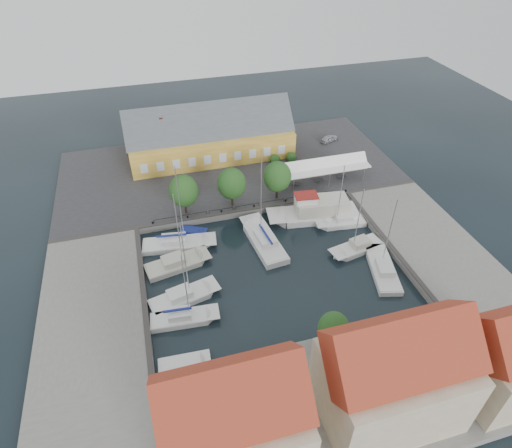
{
  "coord_description": "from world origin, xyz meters",
  "views": [
    {
      "loc": [
        -12.85,
        -39.4,
        38.81
      ],
      "look_at": [
        0.0,
        6.0,
        1.5
      ],
      "focal_mm": 30.0,
      "sensor_mm": 36.0,
      "label": 1
    }
  ],
  "objects_px": {
    "warehouse": "(207,137)",
    "launch_sw": "(184,365)",
    "west_boat_c": "(183,298)",
    "launch_nw": "(193,232)",
    "east_boat_b": "(357,248)",
    "east_boat_c": "(383,271)",
    "tent_canopy": "(326,167)",
    "car_red": "(191,186)",
    "east_boat_a": "(341,223)",
    "west_boat_b": "(177,265)",
    "trawler": "(317,212)",
    "west_boat_d": "(183,319)",
    "car_silver": "(329,138)",
    "west_boat_a": "(178,244)",
    "center_sailboat": "(264,241)"
  },
  "relations": [
    {
      "from": "west_boat_a",
      "to": "west_boat_d",
      "type": "bearing_deg",
      "value": -94.84
    },
    {
      "from": "tent_canopy",
      "to": "car_red",
      "type": "distance_m",
      "value": 21.7
    },
    {
      "from": "car_red",
      "to": "east_boat_b",
      "type": "relative_size",
      "value": 0.37
    },
    {
      "from": "launch_sw",
      "to": "warehouse",
      "type": "bearing_deg",
      "value": 75.71
    },
    {
      "from": "car_silver",
      "to": "launch_sw",
      "type": "distance_m",
      "value": 52.01
    },
    {
      "from": "car_red",
      "to": "launch_nw",
      "type": "bearing_deg",
      "value": -101.55
    },
    {
      "from": "trawler",
      "to": "launch_sw",
      "type": "height_order",
      "value": "trawler"
    },
    {
      "from": "car_red",
      "to": "warehouse",
      "type": "bearing_deg",
      "value": 62.44
    },
    {
      "from": "east_boat_a",
      "to": "west_boat_c",
      "type": "distance_m",
      "value": 25.66
    },
    {
      "from": "tent_canopy",
      "to": "launch_nw",
      "type": "relative_size",
      "value": 3.34
    },
    {
      "from": "east_boat_a",
      "to": "west_boat_c",
      "type": "relative_size",
      "value": 0.92
    },
    {
      "from": "trawler",
      "to": "launch_sw",
      "type": "bearing_deg",
      "value": -138.99
    },
    {
      "from": "car_silver",
      "to": "west_boat_a",
      "type": "relative_size",
      "value": 0.28
    },
    {
      "from": "tent_canopy",
      "to": "west_boat_b",
      "type": "height_order",
      "value": "west_boat_b"
    },
    {
      "from": "east_boat_b",
      "to": "west_boat_b",
      "type": "bearing_deg",
      "value": 171.71
    },
    {
      "from": "trawler",
      "to": "launch_nw",
      "type": "height_order",
      "value": "trawler"
    },
    {
      "from": "tent_canopy",
      "to": "west_boat_a",
      "type": "relative_size",
      "value": 1.06
    },
    {
      "from": "car_red",
      "to": "trawler",
      "type": "relative_size",
      "value": 0.28
    },
    {
      "from": "car_red",
      "to": "launch_sw",
      "type": "distance_m",
      "value": 31.22
    },
    {
      "from": "trawler",
      "to": "west_boat_d",
      "type": "distance_m",
      "value": 25.95
    },
    {
      "from": "car_silver",
      "to": "launch_nw",
      "type": "height_order",
      "value": "car_silver"
    },
    {
      "from": "west_boat_b",
      "to": "tent_canopy",
      "type": "bearing_deg",
      "value": 25.59
    },
    {
      "from": "car_silver",
      "to": "launch_nw",
      "type": "relative_size",
      "value": 0.88
    },
    {
      "from": "warehouse",
      "to": "car_red",
      "type": "xyz_separation_m",
      "value": [
        -4.75,
        -10.51,
        -2.78
      ]
    },
    {
      "from": "warehouse",
      "to": "launch_sw",
      "type": "distance_m",
      "value": 42.7
    },
    {
      "from": "east_boat_b",
      "to": "launch_nw",
      "type": "bearing_deg",
      "value": 154.9
    },
    {
      "from": "east_boat_c",
      "to": "west_boat_c",
      "type": "height_order",
      "value": "west_boat_c"
    },
    {
      "from": "west_boat_b",
      "to": "west_boat_c",
      "type": "height_order",
      "value": "west_boat_b"
    },
    {
      "from": "warehouse",
      "to": "east_boat_a",
      "type": "height_order",
      "value": "warehouse"
    },
    {
      "from": "tent_canopy",
      "to": "west_boat_c",
      "type": "xyz_separation_m",
      "value": [
        -25.82,
        -18.35,
        -3.42
      ]
    },
    {
      "from": "west_boat_a",
      "to": "launch_sw",
      "type": "height_order",
      "value": "west_boat_a"
    },
    {
      "from": "center_sailboat",
      "to": "west_boat_d",
      "type": "distance_m",
      "value": 16.36
    },
    {
      "from": "trawler",
      "to": "east_boat_b",
      "type": "bearing_deg",
      "value": -72.54
    },
    {
      "from": "west_boat_c",
      "to": "launch_nw",
      "type": "distance_m",
      "value": 12.68
    },
    {
      "from": "west_boat_a",
      "to": "launch_nw",
      "type": "relative_size",
      "value": 3.14
    },
    {
      "from": "east_boat_b",
      "to": "east_boat_c",
      "type": "height_order",
      "value": "east_boat_c"
    },
    {
      "from": "west_boat_c",
      "to": "west_boat_d",
      "type": "relative_size",
      "value": 1.09
    },
    {
      "from": "east_boat_b",
      "to": "west_boat_d",
      "type": "height_order",
      "value": "east_boat_b"
    },
    {
      "from": "east_boat_b",
      "to": "east_boat_c",
      "type": "distance_m",
      "value": 4.97
    },
    {
      "from": "west_boat_a",
      "to": "west_boat_b",
      "type": "relative_size",
      "value": 1.13
    },
    {
      "from": "tent_canopy",
      "to": "launch_sw",
      "type": "relative_size",
      "value": 2.53
    },
    {
      "from": "tent_canopy",
      "to": "car_red",
      "type": "height_order",
      "value": "tent_canopy"
    },
    {
      "from": "car_red",
      "to": "east_boat_a",
      "type": "xyz_separation_m",
      "value": [
        19.83,
        -13.46,
        -1.39
      ]
    },
    {
      "from": "car_red",
      "to": "west_boat_b",
      "type": "height_order",
      "value": "west_boat_b"
    },
    {
      "from": "launch_sw",
      "to": "launch_nw",
      "type": "xyz_separation_m",
      "value": [
        4.36,
        21.24,
        -0.0
      ]
    },
    {
      "from": "west_boat_c",
      "to": "car_red",
      "type": "bearing_deg",
      "value": 78.34
    },
    {
      "from": "car_red",
      "to": "west_boat_d",
      "type": "xyz_separation_m",
      "value": [
        -4.93,
        -24.84,
        -1.38
      ]
    },
    {
      "from": "west_boat_a",
      "to": "west_boat_b",
      "type": "bearing_deg",
      "value": -99.42
    },
    {
      "from": "car_silver",
      "to": "west_boat_d",
      "type": "xyz_separation_m",
      "value": [
        -32.56,
        -34.06,
        -1.36
      ]
    },
    {
      "from": "car_red",
      "to": "center_sailboat",
      "type": "distance_m",
      "value": 16.46
    }
  ]
}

